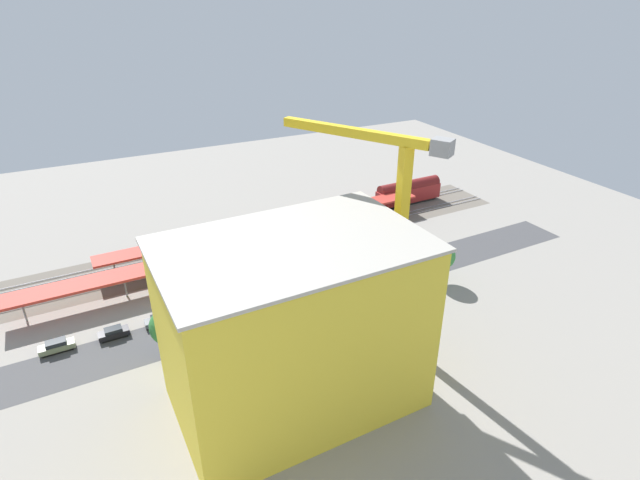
% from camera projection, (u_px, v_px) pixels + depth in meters
% --- Properties ---
extents(ground_plane, '(183.90, 183.90, 0.00)m').
position_uv_depth(ground_plane, '(297.00, 293.00, 85.16)').
color(ground_plane, gray).
rests_on(ground_plane, ground).
extents(rail_bed, '(115.26, 17.27, 0.01)m').
position_uv_depth(rail_bed, '(255.00, 243.00, 101.71)').
color(rail_bed, '#665E54').
rests_on(rail_bed, ground).
extents(street_asphalt, '(115.13, 11.93, 0.01)m').
position_uv_depth(street_asphalt, '(303.00, 299.00, 83.46)').
color(street_asphalt, '#424244').
rests_on(street_asphalt, ground).
extents(track_rails, '(114.90, 10.83, 0.12)m').
position_uv_depth(track_rails, '(255.00, 242.00, 101.63)').
color(track_rails, '#9E9EA8').
rests_on(track_rails, ground).
extents(platform_canopy_near, '(66.45, 6.42, 4.39)m').
position_uv_depth(platform_canopy_near, '(211.00, 254.00, 88.63)').
color(platform_canopy_near, '#B73328').
rests_on(platform_canopy_near, ground).
extents(platform_canopy_far, '(67.94, 6.04, 4.29)m').
position_uv_depth(platform_canopy_far, '(273.00, 224.00, 100.37)').
color(platform_canopy_far, '#B73328').
rests_on(platform_canopy_far, ground).
extents(locomotive, '(14.53, 2.91, 4.88)m').
position_uv_depth(locomotive, '(328.00, 213.00, 110.75)').
color(locomotive, black).
rests_on(locomotive, ground).
extents(passenger_coach, '(17.01, 3.36, 5.78)m').
position_uv_depth(passenger_coach, '(408.00, 192.00, 118.79)').
color(passenger_coach, black).
rests_on(passenger_coach, ground).
extents(freight_coach_far, '(16.54, 3.44, 6.13)m').
position_uv_depth(freight_coach_far, '(202.00, 247.00, 93.15)').
color(freight_coach_far, black).
rests_on(freight_coach_far, ground).
extents(parked_car_0, '(4.34, 1.80, 1.77)m').
position_uv_depth(parked_car_0, '(360.00, 268.00, 90.95)').
color(parked_car_0, black).
rests_on(parked_car_0, ground).
extents(parked_car_1, '(4.49, 1.93, 1.60)m').
position_uv_depth(parked_car_1, '(324.00, 278.00, 88.20)').
color(parked_car_1, black).
rests_on(parked_car_1, ground).
extents(parked_car_2, '(4.81, 2.02, 1.80)m').
position_uv_depth(parked_car_2, '(286.00, 289.00, 84.85)').
color(parked_car_2, black).
rests_on(parked_car_2, ground).
extents(parked_car_3, '(4.69, 1.96, 1.72)m').
position_uv_depth(parked_car_3, '(247.00, 297.00, 82.67)').
color(parked_car_3, black).
rests_on(parked_car_3, ground).
extents(parked_car_4, '(4.82, 2.09, 1.53)m').
position_uv_depth(parked_car_4, '(204.00, 310.00, 79.51)').
color(parked_car_4, black).
rests_on(parked_car_4, ground).
extents(parked_car_5, '(4.59, 1.87, 1.60)m').
position_uv_depth(parked_car_5, '(160.00, 320.00, 76.91)').
color(parked_car_5, black).
rests_on(parked_car_5, ground).
extents(parked_car_6, '(4.40, 1.87, 1.59)m').
position_uv_depth(parked_car_6, '(114.00, 333.00, 74.10)').
color(parked_car_6, black).
rests_on(parked_car_6, ground).
extents(parked_car_7, '(4.79, 1.85, 1.71)m').
position_uv_depth(parked_car_7, '(57.00, 346.00, 71.28)').
color(parked_car_7, black).
rests_on(parked_car_7, ground).
extents(construction_building, '(28.98, 18.82, 21.62)m').
position_uv_depth(construction_building, '(295.00, 328.00, 58.64)').
color(construction_building, yellow).
rests_on(construction_building, ground).
extents(construction_roof_slab, '(29.59, 19.44, 0.40)m').
position_uv_depth(construction_roof_slab, '(292.00, 244.00, 53.66)').
color(construction_roof_slab, '#ADA89E').
rests_on(construction_roof_slab, construction_building).
extents(tower_crane, '(13.42, 21.83, 30.54)m').
position_uv_depth(tower_crane, '(389.00, 224.00, 67.42)').
color(tower_crane, gray).
rests_on(tower_crane, ground).
extents(box_truck_0, '(9.84, 3.28, 3.52)m').
position_uv_depth(box_truck_0, '(308.00, 308.00, 78.23)').
color(box_truck_0, black).
rests_on(box_truck_0, ground).
extents(box_truck_1, '(10.48, 3.14, 3.64)m').
position_uv_depth(box_truck_1, '(205.00, 338.00, 71.34)').
color(box_truck_1, black).
rests_on(box_truck_1, ground).
extents(street_tree_0, '(6.31, 6.31, 8.09)m').
position_uv_depth(street_tree_0, '(279.00, 297.00, 75.04)').
color(street_tree_0, brown).
rests_on(street_tree_0, ground).
extents(street_tree_1, '(5.57, 5.57, 8.42)m').
position_uv_depth(street_tree_1, '(359.00, 276.00, 79.34)').
color(street_tree_1, brown).
rests_on(street_tree_1, ground).
extents(street_tree_2, '(5.11, 5.11, 7.80)m').
position_uv_depth(street_tree_2, '(168.00, 326.00, 68.17)').
color(street_tree_2, brown).
rests_on(street_tree_2, ground).
extents(street_tree_3, '(4.62, 4.62, 7.34)m').
position_uv_depth(street_tree_3, '(442.00, 256.00, 86.30)').
color(street_tree_3, brown).
rests_on(street_tree_3, ground).
extents(street_tree_4, '(4.46, 4.46, 6.96)m').
position_uv_depth(street_tree_4, '(312.00, 294.00, 76.17)').
color(street_tree_4, brown).
rests_on(street_tree_4, ground).
extents(traffic_light, '(0.50, 0.36, 7.03)m').
position_uv_depth(traffic_light, '(264.00, 269.00, 83.10)').
color(traffic_light, '#333333').
rests_on(traffic_light, ground).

